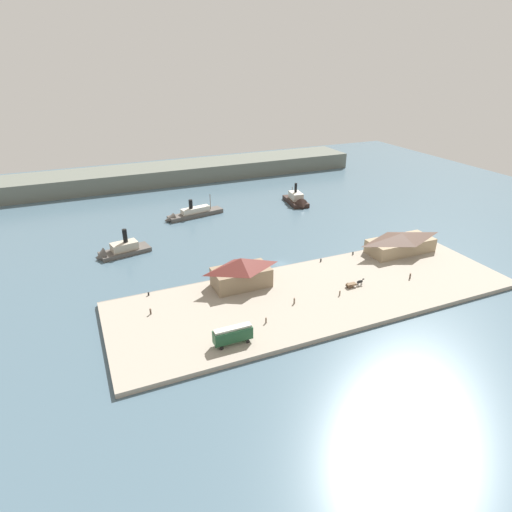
# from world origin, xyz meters

# --- Properties ---
(ground_plane) EXTENTS (320.00, 320.00, 0.00)m
(ground_plane) POSITION_xyz_m (0.00, 0.00, 0.00)
(ground_plane) COLOR #476070
(quay_promenade) EXTENTS (110.00, 36.00, 1.20)m
(quay_promenade) POSITION_xyz_m (0.00, -22.00, 0.60)
(quay_promenade) COLOR #9E9384
(quay_promenade) RESTS_ON ground
(seawall_edge) EXTENTS (110.00, 0.80, 1.00)m
(seawall_edge) POSITION_xyz_m (0.00, -3.60, 0.50)
(seawall_edge) COLOR gray
(seawall_edge) RESTS_ON ground
(ferry_shed_central_terminal) EXTENTS (15.84, 8.77, 8.40)m
(ferry_shed_central_terminal) POSITION_xyz_m (-17.35, -10.10, 5.47)
(ferry_shed_central_terminal) COLOR #847056
(ferry_shed_central_terminal) RESTS_ON quay_promenade
(ferry_shed_east_terminal) EXTENTS (22.04, 9.65, 6.42)m
(ferry_shed_east_terminal) POSITION_xyz_m (38.12, -9.37, 4.46)
(ferry_shed_east_terminal) COLOR #998466
(ferry_shed_east_terminal) RESTS_ON quay_promenade
(street_tram) EXTENTS (8.78, 2.60, 4.28)m
(street_tram) POSITION_xyz_m (-28.84, -33.97, 3.70)
(street_tram) COLOR #1E4C2D
(street_tram) RESTS_ON quay_promenade
(horse_cart) EXTENTS (5.67, 1.38, 1.87)m
(horse_cart) POSITION_xyz_m (11.21, -22.90, 2.13)
(horse_cart) COLOR brown
(horse_cart) RESTS_ON quay_promenade
(pedestrian_near_cart) EXTENTS (0.43, 0.43, 1.74)m
(pedestrian_near_cart) POSITION_xyz_m (-8.39, -24.34, 1.99)
(pedestrian_near_cart) COLOR #6B5B4C
(pedestrian_near_cart) RESTS_ON quay_promenade
(pedestrian_standing_center) EXTENTS (0.40, 0.40, 1.61)m
(pedestrian_standing_center) POSITION_xyz_m (-18.74, -29.48, 1.93)
(pedestrian_standing_center) COLOR #6B5B4C
(pedestrian_standing_center) RESTS_ON quay_promenade
(pedestrian_walking_east) EXTENTS (0.42, 0.42, 1.72)m
(pedestrian_walking_east) POSITION_xyz_m (-43.27, -14.68, 1.98)
(pedestrian_walking_east) COLOR #4C3D33
(pedestrian_walking_east) RESTS_ON quay_promenade
(pedestrian_near_east_shed) EXTENTS (0.44, 0.44, 1.78)m
(pedestrian_near_east_shed) POSITION_xyz_m (28.41, -25.37, 2.01)
(pedestrian_near_east_shed) COLOR #4C3D33
(pedestrian_near_east_shed) RESTS_ON quay_promenade
(pedestrian_walking_west) EXTENTS (0.37, 0.37, 1.50)m
(pedestrian_walking_west) POSITION_xyz_m (4.71, -25.39, 1.89)
(pedestrian_walking_west) COLOR #6B5B4C
(pedestrian_walking_west) RESTS_ON quay_promenade
(pedestrian_by_tram) EXTENTS (0.43, 0.43, 1.72)m
(pedestrian_by_tram) POSITION_xyz_m (51.13, -9.34, 1.99)
(pedestrian_by_tram) COLOR #6B5B4C
(pedestrian_by_tram) RESTS_ON quay_promenade
(mooring_post_center_west) EXTENTS (0.44, 0.44, 0.90)m
(mooring_post_center_west) POSITION_xyz_m (23.00, -5.18, 1.65)
(mooring_post_center_west) COLOR black
(mooring_post_center_west) RESTS_ON quay_promenade
(mooring_post_east) EXTENTS (0.44, 0.44, 0.90)m
(mooring_post_east) POSITION_xyz_m (10.91, -5.52, 1.65)
(mooring_post_east) COLOR black
(mooring_post_east) RESTS_ON quay_promenade
(mooring_post_center_east) EXTENTS (0.44, 0.44, 0.90)m
(mooring_post_center_east) POSITION_xyz_m (-42.01, -5.25, 1.65)
(mooring_post_center_east) COLOR black
(mooring_post_center_east) RESTS_ON quay_promenade
(ferry_moored_east) EXTENTS (8.55, 17.28, 11.04)m
(ferry_moored_east) POSITION_xyz_m (32.46, 49.69, 1.59)
(ferry_moored_east) COLOR black
(ferry_moored_east) RESTS_ON ground
(ferry_moored_west) EXTENTS (25.38, 9.31, 9.39)m
(ferry_moored_west) POSITION_xyz_m (-14.79, 52.45, 1.34)
(ferry_moored_west) COLOR #514C47
(ferry_moored_west) RESTS_ON ground
(ferry_outer_harbor) EXTENTS (18.23, 9.28, 10.54)m
(ferry_outer_harbor) POSITION_xyz_m (-45.74, 26.81, 1.40)
(ferry_outer_harbor) COLOR #514C47
(ferry_outer_harbor) RESTS_ON ground
(far_headland) EXTENTS (180.00, 24.00, 8.00)m
(far_headland) POSITION_xyz_m (0.00, 110.00, 4.00)
(far_headland) COLOR #60665B
(far_headland) RESTS_ON ground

